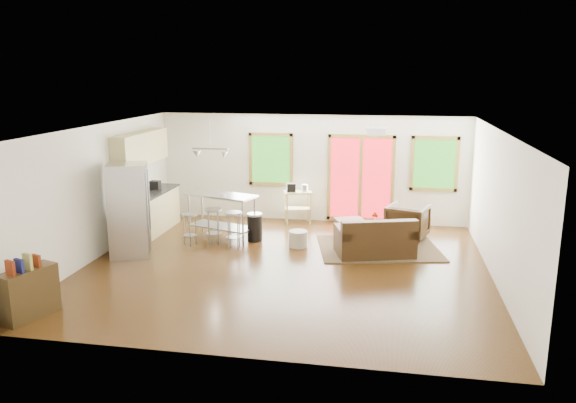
% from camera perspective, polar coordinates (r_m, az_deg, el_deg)
% --- Properties ---
extents(floor, '(7.50, 7.00, 0.02)m').
position_cam_1_polar(floor, '(10.67, -0.29, -6.70)').
color(floor, '#331D0A').
rests_on(floor, ground).
extents(ceiling, '(7.50, 7.00, 0.02)m').
position_cam_1_polar(ceiling, '(10.09, -0.31, 7.44)').
color(ceiling, white).
rests_on(ceiling, ground).
extents(back_wall, '(7.50, 0.02, 2.60)m').
position_cam_1_polar(back_wall, '(13.70, 2.40, 3.39)').
color(back_wall, white).
rests_on(back_wall, ground).
extents(left_wall, '(0.02, 7.00, 2.60)m').
position_cam_1_polar(left_wall, '(11.58, -18.92, 0.90)').
color(left_wall, white).
rests_on(left_wall, ground).
extents(right_wall, '(0.02, 7.00, 2.60)m').
position_cam_1_polar(right_wall, '(10.31, 20.70, -0.67)').
color(right_wall, white).
rests_on(right_wall, ground).
extents(front_wall, '(7.50, 0.02, 2.60)m').
position_cam_1_polar(front_wall, '(7.01, -5.59, -6.13)').
color(front_wall, white).
rests_on(front_wall, ground).
extents(window_left, '(1.10, 0.05, 1.30)m').
position_cam_1_polar(window_left, '(13.79, -1.75, 4.30)').
color(window_left, '#1E5115').
rests_on(window_left, back_wall).
extents(french_doors, '(1.60, 0.05, 2.10)m').
position_cam_1_polar(french_doors, '(13.58, 7.38, 2.35)').
color(french_doors, '#A8141C').
rests_on(french_doors, back_wall).
extents(window_right, '(1.10, 0.05, 1.30)m').
position_cam_1_polar(window_right, '(13.54, 14.65, 3.72)').
color(window_right, '#1E5115').
rests_on(window_right, back_wall).
extents(rug, '(2.76, 2.33, 0.02)m').
position_cam_1_polar(rug, '(11.88, 9.17, -4.68)').
color(rug, '#3F5334').
rests_on(rug, floor).
extents(loveseat, '(1.68, 1.24, 0.80)m').
position_cam_1_polar(loveseat, '(11.32, 8.84, -3.95)').
color(loveseat, black).
rests_on(loveseat, floor).
extents(coffee_table, '(1.16, 0.83, 0.42)m').
position_cam_1_polar(coffee_table, '(11.99, 10.31, -2.82)').
color(coffee_table, '#332511').
rests_on(coffee_table, floor).
extents(armchair, '(1.02, 0.99, 0.85)m').
position_cam_1_polar(armchair, '(12.57, 12.06, -1.87)').
color(armchair, black).
rests_on(armchair, floor).
extents(ottoman, '(0.80, 0.80, 0.41)m').
position_cam_1_polar(ottoman, '(12.51, 6.37, -2.77)').
color(ottoman, black).
rests_on(ottoman, floor).
extents(pouf, '(0.52, 0.52, 0.34)m').
position_cam_1_polar(pouf, '(11.81, 1.03, -3.81)').
color(pouf, beige).
rests_on(pouf, floor).
extents(vase, '(0.20, 0.21, 0.31)m').
position_cam_1_polar(vase, '(11.96, 8.81, -2.05)').
color(vase, silver).
rests_on(vase, coffee_table).
extents(cabinets, '(0.64, 2.24, 2.30)m').
position_cam_1_polar(cabinets, '(13.02, -14.15, 0.82)').
color(cabinets, tan).
rests_on(cabinets, floor).
extents(refrigerator, '(0.94, 0.93, 1.86)m').
position_cam_1_polar(refrigerator, '(11.52, -15.83, -0.84)').
color(refrigerator, '#B7BABC').
rests_on(refrigerator, floor).
extents(island, '(1.68, 1.07, 0.99)m').
position_cam_1_polar(island, '(12.40, -6.78, -0.65)').
color(island, '#B7BABC').
rests_on(island, floor).
extents(cup, '(0.15, 0.13, 0.13)m').
position_cam_1_polar(cup, '(12.06, -6.65, 0.60)').
color(cup, white).
rests_on(cup, island).
extents(bar_stool_a, '(0.43, 0.43, 0.68)m').
position_cam_1_polar(bar_stool_a, '(12.04, -9.95, -2.03)').
color(bar_stool_a, '#B7BABC').
rests_on(bar_stool_a, floor).
extents(bar_stool_b, '(0.47, 0.47, 0.77)m').
position_cam_1_polar(bar_stool_b, '(12.01, -7.61, -1.65)').
color(bar_stool_b, '#B7BABC').
rests_on(bar_stool_b, floor).
extents(bar_stool_c, '(0.40, 0.40, 0.77)m').
position_cam_1_polar(bar_stool_c, '(11.68, -5.54, -2.01)').
color(bar_stool_c, '#B7BABC').
rests_on(bar_stool_c, floor).
extents(trash_can, '(0.42, 0.42, 0.61)m').
position_cam_1_polar(trash_can, '(12.21, -3.39, -2.59)').
color(trash_can, black).
rests_on(trash_can, floor).
extents(kitchen_cart, '(0.74, 0.58, 0.99)m').
position_cam_1_polar(kitchen_cart, '(13.50, 0.93, 0.57)').
color(kitchen_cart, tan).
rests_on(kitchen_cart, floor).
extents(bookshelf, '(0.58, 0.91, 1.00)m').
position_cam_1_polar(bookshelf, '(9.29, -24.84, -8.38)').
color(bookshelf, '#332511').
rests_on(bookshelf, floor).
extents(ceiling_flush, '(0.35, 0.35, 0.12)m').
position_cam_1_polar(ceiling_flush, '(10.53, 8.96, 7.08)').
color(ceiling_flush, white).
rests_on(ceiling_flush, ceiling).
extents(pendant_light, '(0.80, 0.18, 0.79)m').
position_cam_1_polar(pendant_light, '(12.09, -7.90, 4.85)').
color(pendant_light, gray).
rests_on(pendant_light, ceiling).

